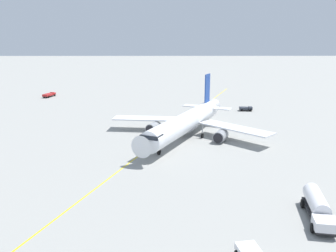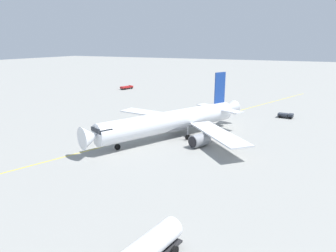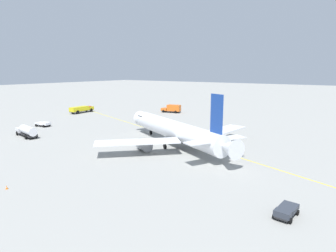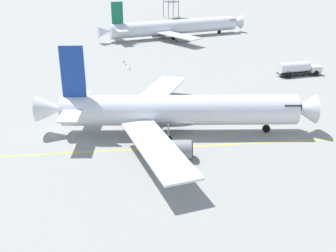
{
  "view_description": "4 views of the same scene",
  "coord_description": "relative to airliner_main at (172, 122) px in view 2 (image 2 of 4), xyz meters",
  "views": [
    {
      "loc": [
        -2.59,
        -75.37,
        21.98
      ],
      "look_at": [
        -2.09,
        -4.17,
        3.69
      ],
      "focal_mm": 38.46,
      "sensor_mm": 36.0,
      "label": 1
    },
    {
      "loc": [
        27.67,
        -54.69,
        18.88
      ],
      "look_at": [
        1.7,
        -1.89,
        2.81
      ],
      "focal_mm": 32.72,
      "sensor_mm": 36.0,
      "label": 2
    },
    {
      "loc": [
        54.15,
        34.63,
        16.66
      ],
      "look_at": [
        3.14,
        -1.15,
        4.56
      ],
      "focal_mm": 31.12,
      "sensor_mm": 36.0,
      "label": 3
    },
    {
      "loc": [
        -46.13,
        25.33,
        24.24
      ],
      "look_at": [
        -1.36,
        2.89,
        2.76
      ],
      "focal_mm": 44.66,
      "sensor_mm": 36.0,
      "label": 4
    }
  ],
  "objects": [
    {
      "name": "airliner_main",
      "position": [
        0.0,
        0.0,
        0.0
      ],
      "size": [
        34.63,
        36.52,
        12.48
      ],
      "rotation": [
        0.0,
        0.0,
        4.26
      ],
      "color": "white",
      "rests_on": "ground_plane"
    },
    {
      "name": "ground_plane",
      "position": [
        -1.75,
        -0.11,
        -3.21
      ],
      "size": [
        600.0,
        600.0,
        0.0
      ],
      "primitive_type": "plane",
      "color": "gray"
    },
    {
      "name": "fuel_tanker_truck",
      "position": [
        14.26,
        -35.58,
        -1.63
      ],
      "size": [
        4.07,
        9.44,
        2.87
      ],
      "rotation": [
        0.0,
        0.0,
        4.53
      ],
      "color": "#232326",
      "rests_on": "ground_plane"
    },
    {
      "name": "ops_pickup_truck",
      "position": [
        -46.08,
        52.27,
        -2.4
      ],
      "size": [
        3.41,
        6.0,
        1.41
      ],
      "rotation": [
        0.0,
        0.0,
        1.3
      ],
      "color": "#232326",
      "rests_on": "ground_plane"
    },
    {
      "name": "baggage_truck_truck",
      "position": [
        19.28,
        27.9,
        -2.5
      ],
      "size": [
        3.87,
        2.33,
        1.22
      ],
      "rotation": [
        0.0,
        0.0,
        6.2
      ],
      "color": "#232326",
      "rests_on": "ground_plane"
    },
    {
      "name": "taxiway_centreline",
      "position": [
        -5.49,
        -1.45,
        -3.21
      ],
      "size": [
        53.51,
        147.69,
        0.01
      ],
      "rotation": [
        0.0,
        0.0,
        4.37
      ],
      "color": "yellow",
      "rests_on": "ground_plane"
    }
  ]
}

